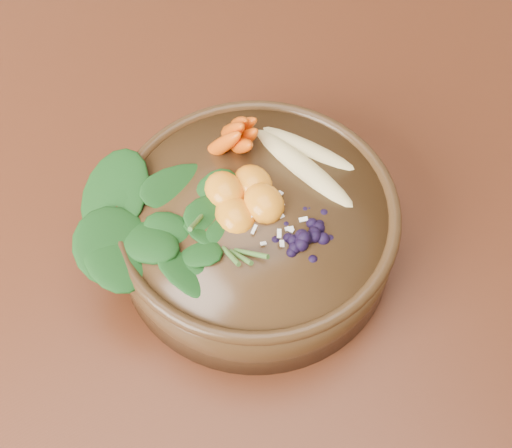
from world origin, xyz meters
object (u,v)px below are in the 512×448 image
(banana_halves, at_px, (306,149))
(stoneware_bowl, at_px, (256,230))
(kale_heap, at_px, (180,192))
(mandarin_cluster, at_px, (244,189))
(blueberry_pile, at_px, (306,230))
(dining_table, at_px, (186,292))
(carrot_cluster, at_px, (232,114))

(banana_halves, bearing_deg, stoneware_bowl, -177.26)
(banana_halves, bearing_deg, kale_heap, 156.45)
(kale_heap, bearing_deg, banana_halves, -1.65)
(stoneware_bowl, relative_size, mandarin_cluster, 3.15)
(stoneware_bowl, xyz_separation_m, mandarin_cluster, (-0.00, 0.02, 0.05))
(kale_heap, bearing_deg, mandarin_cluster, -19.89)
(mandarin_cluster, bearing_deg, kale_heap, 160.11)
(banana_halves, relative_size, blueberry_pile, 1.24)
(dining_table, distance_m, blueberry_pile, 0.21)
(stoneware_bowl, distance_m, banana_halves, 0.09)
(blueberry_pile, bearing_deg, carrot_cluster, 92.35)
(dining_table, xyz_separation_m, mandarin_cluster, (0.06, -0.02, 0.17))
(dining_table, relative_size, mandarin_cluster, 20.06)
(stoneware_bowl, height_order, carrot_cluster, carrot_cluster)
(kale_heap, relative_size, banana_halves, 1.14)
(banana_halves, xyz_separation_m, blueberry_pile, (-0.04, -0.08, 0.01))
(stoneware_bowl, distance_m, kale_heap, 0.08)
(carrot_cluster, bearing_deg, blueberry_pile, -109.55)
(carrot_cluster, bearing_deg, kale_heap, -169.49)
(carrot_cluster, height_order, mandarin_cluster, carrot_cluster)
(kale_heap, bearing_deg, blueberry_pile, -46.30)
(carrot_cluster, bearing_deg, stoneware_bowl, -123.69)
(blueberry_pile, bearing_deg, kale_heap, 133.70)
(carrot_cluster, xyz_separation_m, banana_halves, (0.05, -0.05, -0.02))
(dining_table, distance_m, carrot_cluster, 0.22)
(mandarin_cluster, xyz_separation_m, blueberry_pile, (0.03, -0.06, 0.00))
(banana_halves, bearing_deg, dining_table, 155.62)
(kale_heap, relative_size, mandarin_cluster, 2.07)
(blueberry_pile, bearing_deg, mandarin_cluster, 112.63)
(kale_heap, distance_m, banana_halves, 0.12)
(mandarin_cluster, bearing_deg, carrot_cluster, 72.09)
(carrot_cluster, relative_size, blueberry_pile, 0.60)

